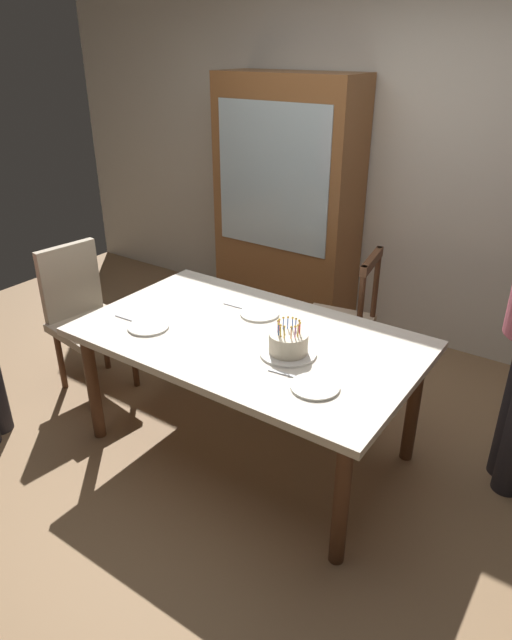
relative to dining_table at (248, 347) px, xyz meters
The scene contains 13 objects.
ground 0.65m from the dining_table, ahead, with size 6.40×6.40×0.00m, color #93704C.
back_wall 1.96m from the dining_table, 90.00° to the left, with size 6.40×0.10×2.60m, color silver.
dining_table is the anchor object (origin of this frame).
birthday_cake 0.31m from the dining_table, 10.03° to the right, with size 0.28×0.28×0.18m.
plate_near_celebrant 0.54m from the dining_table, 154.13° to the right, with size 0.22×0.22×0.01m, color silver.
plate_far_side 0.26m from the dining_table, 110.56° to the left, with size 0.22×0.22×0.01m, color silver.
plate_near_guest 0.58m from the dining_table, 23.96° to the right, with size 0.22×0.22×0.01m, color silver.
fork_near_celebrant 0.69m from the dining_table, 160.36° to the right, with size 0.18×0.02×0.01m, color silver.
fork_far_side 0.35m from the dining_table, 136.03° to the left, with size 0.18×0.02×0.01m, color silver.
fork_near_guest 0.44m from the dining_table, 30.79° to the right, with size 0.18×0.02×0.01m, color silver.
chair_spindle_back 0.87m from the dining_table, 82.35° to the left, with size 0.51×0.51×0.95m.
chair_upholstered 1.27m from the dining_table, behind, with size 0.50×0.50×0.95m.
china_cabinet 1.75m from the dining_table, 115.30° to the left, with size 1.10×0.45×1.90m.
Camera 1 is at (1.49, -2.08, 2.09)m, focal length 31.34 mm.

